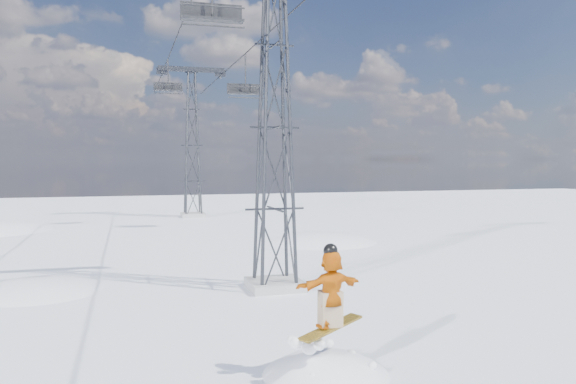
# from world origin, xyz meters

# --- Properties ---
(ground) EXTENTS (120.00, 120.00, 0.00)m
(ground) POSITION_xyz_m (0.00, 0.00, 0.00)
(ground) COLOR white
(ground) RESTS_ON ground
(lift_tower_near) EXTENTS (5.20, 1.80, 11.43)m
(lift_tower_near) POSITION_xyz_m (0.80, 8.00, 5.47)
(lift_tower_near) COLOR #999999
(lift_tower_near) RESTS_ON ground
(lift_tower_far) EXTENTS (5.20, 1.80, 11.43)m
(lift_tower_far) POSITION_xyz_m (0.80, 33.00, 5.47)
(lift_tower_far) COLOR #999999
(lift_tower_far) RESTS_ON ground
(haul_cables) EXTENTS (4.46, 51.00, 0.06)m
(haul_cables) POSITION_xyz_m (0.80, 19.50, 10.85)
(haul_cables) COLOR black
(haul_cables) RESTS_ON ground
(lift_chair_near) EXTENTS (1.93, 0.55, 2.39)m
(lift_chair_near) POSITION_xyz_m (-1.40, 7.22, 8.94)
(lift_chair_near) COLOR black
(lift_chair_near) RESTS_ON ground
(lift_chair_mid) EXTENTS (2.20, 0.63, 2.73)m
(lift_chair_mid) POSITION_xyz_m (3.00, 23.52, 8.66)
(lift_chair_mid) COLOR black
(lift_chair_mid) RESTS_ON ground
(lift_chair_far) EXTENTS (1.82, 0.52, 2.25)m
(lift_chair_far) POSITION_xyz_m (-1.40, 26.65, 9.05)
(lift_chair_far) COLOR black
(lift_chair_far) RESTS_ON ground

